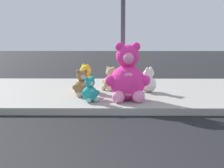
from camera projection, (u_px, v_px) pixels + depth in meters
sidewalk at (85, 92)px, 8.49m from camera, size 28.00×4.40×0.15m
sign_pole at (123, 25)px, 7.42m from camera, size 0.56×0.11×3.20m
plush_pink_large at (128, 77)px, 7.02m from camera, size 1.00×0.88×1.30m
plush_tan at (110, 81)px, 8.38m from camera, size 0.45×0.45×0.63m
plush_white at (148, 82)px, 8.10m from camera, size 0.47×0.45×0.65m
plush_brown at (82, 86)px, 7.53m from camera, size 0.48×0.46×0.64m
plush_yellow at (85, 81)px, 8.14m from camera, size 0.52×0.50×0.72m
plush_teal at (90, 92)px, 6.92m from camera, size 0.39×0.40×0.56m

